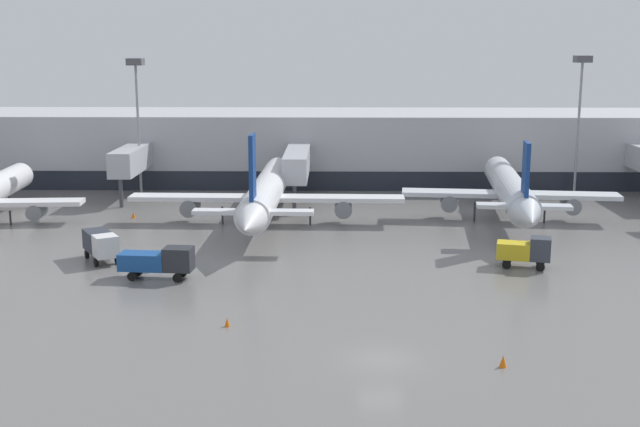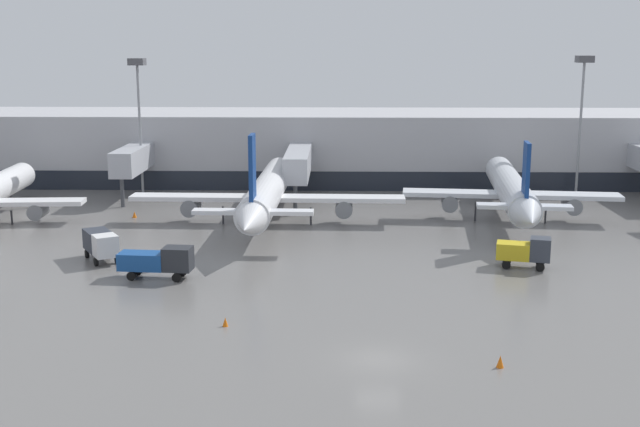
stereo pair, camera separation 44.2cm
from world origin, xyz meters
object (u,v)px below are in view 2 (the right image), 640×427
object	(u,v)px
parked_jet_0	(267,193)
apron_light_mast_1	(583,84)
parked_jet_4	(511,190)
traffic_cone_3	(500,362)
service_truck_3	(101,243)
service_truck_1	(158,260)
traffic_cone_1	(134,215)
service_truck_0	(525,251)
apron_light_mast_2	(138,86)
traffic_cone_0	(225,322)

from	to	relation	value
parked_jet_0	apron_light_mast_1	bearing A→B (deg)	-64.10
parked_jet_4	traffic_cone_3	bearing A→B (deg)	173.23
traffic_cone_3	service_truck_3	bearing A→B (deg)	142.62
service_truck_1	service_truck_3	world-z (taller)	service_truck_1
traffic_cone_1	parked_jet_0	bearing A→B (deg)	-9.84
traffic_cone_3	apron_light_mast_1	bearing A→B (deg)	69.82
service_truck_0	apron_light_mast_2	distance (m)	50.53
service_truck_3	traffic_cone_1	size ratio (longest dim) A/B	8.22
traffic_cone_3	apron_light_mast_2	bearing A→B (deg)	122.22
traffic_cone_3	apron_light_mast_2	distance (m)	61.98
service_truck_0	service_truck_3	size ratio (longest dim) A/B	0.89
parked_jet_0	apron_light_mast_1	size ratio (longest dim) A/B	2.09
parked_jet_0	service_truck_0	xyz separation A→B (m)	(22.14, -15.95, -1.72)
parked_jet_0	traffic_cone_3	bearing A→B (deg)	-154.92
apron_light_mast_2	traffic_cone_0	bearing A→B (deg)	-70.33
parked_jet_4	traffic_cone_1	distance (m)	38.82
traffic_cone_1	apron_light_mast_1	bearing A→B (deg)	15.69
parked_jet_4	traffic_cone_1	world-z (taller)	parked_jet_4
parked_jet_0	apron_light_mast_2	world-z (taller)	apron_light_mast_2
traffic_cone_0	apron_light_mast_2	xyz separation A→B (m)	(-16.11, 45.05, 12.60)
service_truck_3	traffic_cone_3	xyz separation A→B (m)	(28.78, -21.99, -1.17)
service_truck_0	traffic_cone_3	xyz separation A→B (m)	(-5.98, -20.50, -1.08)
parked_jet_0	traffic_cone_0	xyz separation A→B (m)	(-0.09, -30.14, -2.86)
parked_jet_4	traffic_cone_0	xyz separation A→B (m)	(-24.69, -31.79, -2.96)
parked_jet_4	service_truck_0	world-z (taller)	parked_jet_4
traffic_cone_1	traffic_cone_3	bearing A→B (deg)	-52.11
service_truck_0	traffic_cone_3	bearing A→B (deg)	-92.32
parked_jet_0	traffic_cone_1	bearing A→B (deg)	81.32
service_truck_1	traffic_cone_0	distance (m)	12.54
service_truck_0	traffic_cone_0	size ratio (longest dim) A/B	7.52
service_truck_1	apron_light_mast_2	distance (m)	37.54
traffic_cone_0	parked_jet_4	bearing A→B (deg)	52.17
traffic_cone_1	apron_light_mast_2	size ratio (longest dim) A/B	0.04
service_truck_3	traffic_cone_3	distance (m)	36.24
parked_jet_0	parked_jet_4	xyz separation A→B (m)	(24.60, 1.66, 0.10)
service_truck_0	traffic_cone_0	xyz separation A→B (m)	(-22.23, -14.19, -1.13)
traffic_cone_1	apron_light_mast_1	distance (m)	53.16
parked_jet_4	apron_light_mast_1	world-z (taller)	apron_light_mast_1
traffic_cone_1	traffic_cone_3	distance (m)	49.28
traffic_cone_3	service_truck_1	bearing A→B (deg)	143.55
parked_jet_4	service_truck_1	xyz separation A→B (m)	(-31.31, -21.20, -1.83)
traffic_cone_3	parked_jet_4	bearing A→B (deg)	77.51
parked_jet_0	service_truck_1	distance (m)	20.74
service_truck_1	traffic_cone_1	xyz separation A→B (m)	(-7.39, 21.99, -1.12)
service_truck_1	service_truck_3	bearing A→B (deg)	144.26
service_truck_3	parked_jet_0	bearing A→B (deg)	107.86
parked_jet_4	service_truck_3	xyz separation A→B (m)	(-37.22, -16.11, -1.74)
traffic_cone_0	traffic_cone_3	xyz separation A→B (m)	(16.25, -6.31, 0.05)
parked_jet_4	traffic_cone_3	world-z (taller)	parked_jet_4
service_truck_1	apron_light_mast_1	xyz separation A→B (m)	(42.29, 35.95, 11.68)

